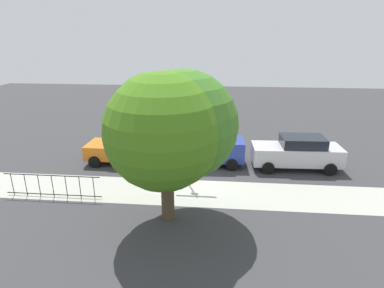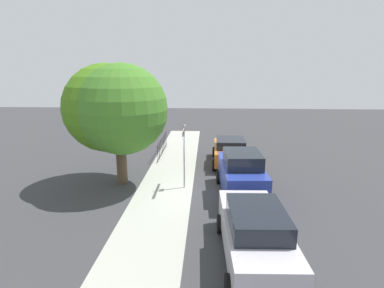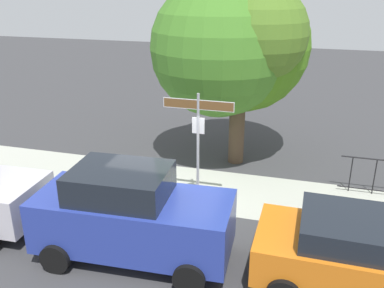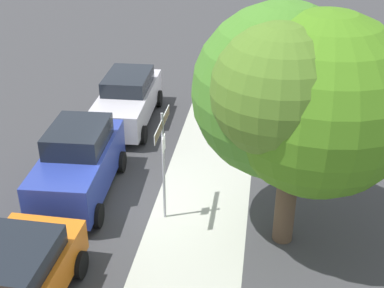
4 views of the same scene
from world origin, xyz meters
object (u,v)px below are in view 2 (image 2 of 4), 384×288
shade_tree (116,108)px  car_orange (230,151)px  street_sign (184,142)px  car_silver (255,233)px  car_blue (241,174)px

shade_tree → car_orange: size_ratio=1.42×
street_sign → car_silver: street_sign is taller
car_orange → car_silver: bearing=-178.7°
car_blue → car_orange: (4.60, 0.17, -0.21)m
shade_tree → car_blue: bearing=-100.0°
street_sign → shade_tree: bearing=85.3°
car_orange → shade_tree: bearing=123.7°
shade_tree → car_blue: 6.45m
street_sign → car_blue: (-0.75, -2.58, -1.20)m
street_sign → car_blue: 2.95m
shade_tree → car_silver: shade_tree is taller
car_silver → car_blue: car_blue is taller
street_sign → car_orange: (3.85, -2.42, -1.40)m
shade_tree → street_sign: bearing=-94.7°
car_silver → car_orange: (9.47, 0.05, -0.09)m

